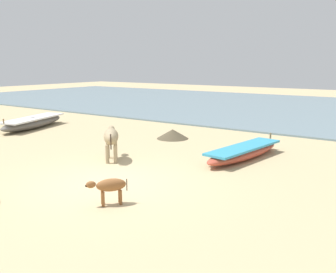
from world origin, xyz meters
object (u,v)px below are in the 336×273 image
Objects in this scene: fishing_boat_1 at (244,152)px; fishing_boat_3 at (33,122)px; cow_adult_dun at (111,137)px; calf_far_brown at (110,186)px.

fishing_boat_1 is 10.53m from fishing_boat_3.
cow_adult_dun is at bearing 134.65° from fishing_boat_1.
cow_adult_dun is at bearing 54.62° from fishing_boat_3.
fishing_boat_1 is 5.43m from calf_far_brown.
fishing_boat_3 is at bearing -79.04° from calf_far_brown.
fishing_boat_1 is 4.94× the size of calf_far_brown.
cow_adult_dun reaches higher than calf_far_brown.
fishing_boat_1 is 0.91× the size of fishing_boat_3.
cow_adult_dun is 1.69× the size of calf_far_brown.
cow_adult_dun reaches higher than fishing_boat_1.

